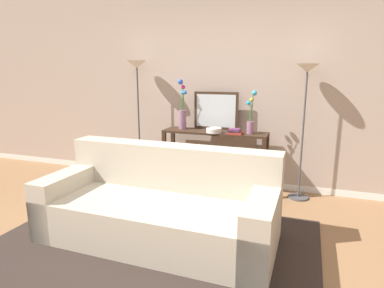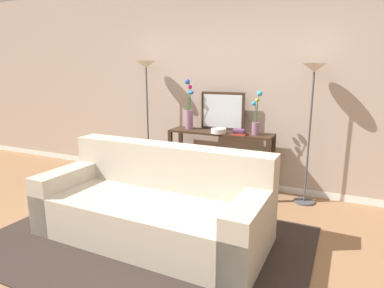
% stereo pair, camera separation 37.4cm
% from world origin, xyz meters
% --- Properties ---
extents(ground_plane, '(16.00, 16.00, 0.02)m').
position_xyz_m(ground_plane, '(0.00, 0.00, -0.01)').
color(ground_plane, '#936B47').
extents(back_wall, '(12.00, 0.15, 2.88)m').
position_xyz_m(back_wall, '(0.00, 2.21, 1.44)').
color(back_wall, white).
rests_on(back_wall, ground).
extents(area_rug, '(3.02, 2.06, 0.01)m').
position_xyz_m(area_rug, '(-0.22, 0.20, 0.01)').
color(area_rug, '#332823').
rests_on(area_rug, ground).
extents(couch, '(2.27, 1.01, 0.88)m').
position_xyz_m(couch, '(-0.22, 0.36, 0.31)').
color(couch, '#BCB29E').
rests_on(couch, ground).
extents(console_table, '(1.42, 0.37, 0.83)m').
position_xyz_m(console_table, '(-0.09, 1.86, 0.57)').
color(console_table, '#382619').
rests_on(console_table, ground).
extents(floor_lamp_left, '(0.28, 0.28, 1.77)m').
position_xyz_m(floor_lamp_left, '(-1.27, 1.90, 1.39)').
color(floor_lamp_left, '#4C4C51').
rests_on(floor_lamp_left, ground).
extents(floor_lamp_right, '(0.28, 0.28, 1.71)m').
position_xyz_m(floor_lamp_right, '(1.04, 1.90, 1.35)').
color(floor_lamp_right, '#4C4C51').
rests_on(floor_lamp_right, ground).
extents(wall_mirror, '(0.63, 0.02, 0.52)m').
position_xyz_m(wall_mirror, '(-0.12, 2.01, 1.09)').
color(wall_mirror, '#382619').
rests_on(wall_mirror, console_table).
extents(vase_tall_flowers, '(0.13, 0.12, 0.69)m').
position_xyz_m(vase_tall_flowers, '(-0.57, 1.90, 1.08)').
color(vase_tall_flowers, gray).
rests_on(vase_tall_flowers, console_table).
extents(vase_short_flowers, '(0.13, 0.11, 0.56)m').
position_xyz_m(vase_short_flowers, '(0.39, 1.85, 1.02)').
color(vase_short_flowers, gray).
rests_on(vase_short_flowers, console_table).
extents(fruit_bowl, '(0.20, 0.20, 0.07)m').
position_xyz_m(fruit_bowl, '(-0.07, 1.74, 0.86)').
color(fruit_bowl, silver).
rests_on(fruit_bowl, console_table).
extents(book_stack, '(0.18, 0.15, 0.07)m').
position_xyz_m(book_stack, '(0.21, 1.74, 0.86)').
color(book_stack, '#BC3328').
rests_on(book_stack, console_table).
extents(book_row_under_console, '(0.47, 0.18, 0.13)m').
position_xyz_m(book_row_under_console, '(-0.44, 1.86, 0.06)').
color(book_row_under_console, navy).
rests_on(book_row_under_console, ground).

